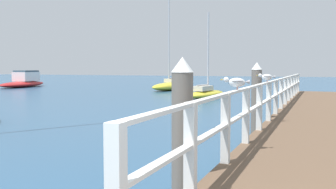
{
  "coord_description": "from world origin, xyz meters",
  "views": [
    {
      "loc": [
        0.2,
        -1.48,
        1.93
      ],
      "look_at": [
        -3.1,
        6.7,
        1.3
      ],
      "focal_mm": 41.07,
      "sensor_mm": 36.0,
      "label": 1
    }
  ],
  "objects": [
    {
      "name": "seagull_foreground",
      "position": [
        -1.11,
        4.76,
        1.69
      ],
      "size": [
        0.45,
        0.25,
        0.21
      ],
      "rotation": [
        0.0,
        0.0,
        1.98
      ],
      "color": "white",
      "rests_on": "pier_railing"
    },
    {
      "name": "pier_deck",
      "position": [
        0.0,
        11.24,
        0.26
      ],
      "size": [
        2.36,
        22.48,
        0.52
      ],
      "primitive_type": "cube",
      "color": "brown",
      "rests_on": "ground_plane"
    },
    {
      "name": "boat_1",
      "position": [
        -26.93,
        28.02,
        0.54
      ],
      "size": [
        3.35,
        6.98,
        1.62
      ],
      "rotation": [
        0.0,
        0.0,
        0.17
      ],
      "color": "red",
      "rests_on": "ground_plane"
    },
    {
      "name": "pier_railing",
      "position": [
        -1.1,
        11.24,
        1.16
      ],
      "size": [
        0.12,
        21.0,
        1.04
      ],
      "color": "silver",
      "rests_on": "pier_deck"
    },
    {
      "name": "boat_0",
      "position": [
        -6.57,
        21.64,
        0.33
      ],
      "size": [
        2.07,
        4.41,
        5.34
      ],
      "rotation": [
        0.0,
        0.0,
        -0.18
      ],
      "color": "gold",
      "rests_on": "ground_plane"
    },
    {
      "name": "dock_piling_near",
      "position": [
        -1.48,
        3.2,
        1.04
      ],
      "size": [
        0.29,
        0.29,
        2.07
      ],
      "color": "#6B6056",
      "rests_on": "ground_plane"
    },
    {
      "name": "boat_3",
      "position": [
        -11.66,
        28.49,
        0.42
      ],
      "size": [
        2.16,
        5.64,
        7.81
      ],
      "rotation": [
        0.0,
        0.0,
        3.03
      ],
      "color": "gold",
      "rests_on": "ground_plane"
    },
    {
      "name": "dock_piling_far",
      "position": [
        -1.48,
        9.2,
        1.04
      ],
      "size": [
        0.29,
        0.29,
        2.07
      ],
      "color": "#6B6056",
      "rests_on": "ground_plane"
    },
    {
      "name": "seagull_background",
      "position": [
        -1.11,
        8.39,
        1.69
      ],
      "size": [
        0.45,
        0.26,
        0.21
      ],
      "rotation": [
        0.0,
        0.0,
        2.04
      ],
      "color": "white",
      "rests_on": "pier_railing"
    }
  ]
}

